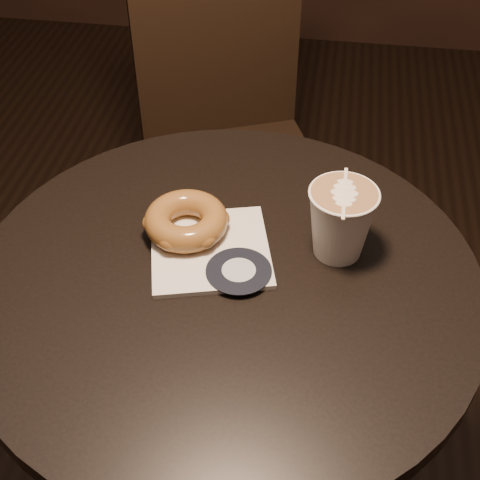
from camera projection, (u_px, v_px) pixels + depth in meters
The scene contains 5 objects.
cafe_table at pixel (228, 361), 1.05m from camera, with size 0.70×0.70×0.75m.
chair at pixel (226, 113), 1.58m from camera, with size 0.51×0.51×0.98m.
pastry_bag at pixel (210, 250), 0.94m from camera, with size 0.16×0.16×0.01m, color white.
doughnut at pixel (186, 220), 0.95m from camera, with size 0.12×0.12×0.04m, color brown.
latte_cup at pixel (340, 223), 0.91m from camera, with size 0.10×0.10×0.11m, color white, non-canonical shape.
Camera 1 is at (0.12, -0.63, 1.40)m, focal length 50.00 mm.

